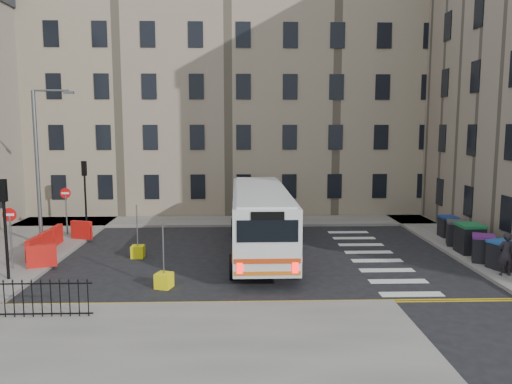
{
  "coord_description": "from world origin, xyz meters",
  "views": [
    {
      "loc": [
        -2.51,
        -24.09,
        6.35
      ],
      "look_at": [
        -1.69,
        1.24,
        3.0
      ],
      "focal_mm": 35.0,
      "sensor_mm": 36.0,
      "label": 1
    }
  ],
  "objects": [
    {
      "name": "traffic_light_sw",
      "position": [
        -12.0,
        -4.0,
        2.87
      ],
      "size": [
        0.28,
        0.22,
        4.1
      ],
      "color": "black",
      "rests_on": "pavement_west"
    },
    {
      "name": "pavement_north",
      "position": [
        -6.0,
        8.6,
        0.07
      ],
      "size": [
        36.0,
        3.2,
        0.15
      ],
      "primitive_type": "cube",
      "color": "slate",
      "rests_on": "ground"
    },
    {
      "name": "streetlamp",
      "position": [
        -13.0,
        2.0,
        4.34
      ],
      "size": [
        0.5,
        0.22,
        8.14
      ],
      "color": "#595B5E",
      "rests_on": "pavement_west"
    },
    {
      "name": "no_entry_south",
      "position": [
        -12.5,
        -2.5,
        2.08
      ],
      "size": [
        0.6,
        0.08,
        3.0
      ],
      "color": "#595B5E",
      "rests_on": "pavement_west"
    },
    {
      "name": "pavement_west",
      "position": [
        -14.0,
        1.0,
        0.07
      ],
      "size": [
        6.0,
        22.0,
        0.15
      ],
      "primitive_type": "cube",
      "color": "slate",
      "rests_on": "ground"
    },
    {
      "name": "traffic_light_nw",
      "position": [
        -12.0,
        6.5,
        2.87
      ],
      "size": [
        0.28,
        0.22,
        4.1
      ],
      "color": "black",
      "rests_on": "pavement_west"
    },
    {
      "name": "ground",
      "position": [
        0.0,
        0.0,
        0.0
      ],
      "size": [
        120.0,
        120.0,
        0.0
      ],
      "primitive_type": "plane",
      "color": "black",
      "rests_on": "ground"
    },
    {
      "name": "bollard_chevron",
      "position": [
        -5.53,
        -4.92,
        0.3
      ],
      "size": [
        0.75,
        0.75,
        0.6
      ],
      "primitive_type": "cube",
      "rotation": [
        0.0,
        0.0,
        -0.31
      ],
      "color": "yellow",
      "rests_on": "ground"
    },
    {
      "name": "wheelie_bin_d",
      "position": [
        8.85,
        1.18,
        0.8
      ],
      "size": [
        1.34,
        1.44,
        1.3
      ],
      "rotation": [
        0.0,
        0.0,
        -0.33
      ],
      "color": "black",
      "rests_on": "pavement_east"
    },
    {
      "name": "wheelie_bin_a",
      "position": [
        8.96,
        -3.29,
        0.78
      ],
      "size": [
        1.3,
        1.39,
        1.25
      ],
      "rotation": [
        0.0,
        0.0,
        0.34
      ],
      "color": "black",
      "rests_on": "pavement_east"
    },
    {
      "name": "wheelie_bin_c",
      "position": [
        8.78,
        -0.44,
        0.88
      ],
      "size": [
        1.15,
        1.31,
        1.44
      ],
      "rotation": [
        0.0,
        0.0,
        -0.01
      ],
      "color": "black",
      "rests_on": "pavement_east"
    },
    {
      "name": "pedestrian",
      "position": [
        8.56,
        -4.18,
        1.06
      ],
      "size": [
        0.68,
        0.46,
        1.83
      ],
      "primitive_type": "imported",
      "rotation": [
        0.0,
        0.0,
        3.17
      ],
      "color": "black",
      "rests_on": "pavement_east"
    },
    {
      "name": "bus",
      "position": [
        -1.5,
        0.32,
        1.85
      ],
      "size": [
        3.02,
        11.83,
        3.2
      ],
      "rotation": [
        0.0,
        0.0,
        0.01
      ],
      "color": "silver",
      "rests_on": "ground"
    },
    {
      "name": "bollard_yellow",
      "position": [
        -7.49,
        -0.28,
        0.3
      ],
      "size": [
        0.61,
        0.61,
        0.6
      ],
      "primitive_type": "cube",
      "rotation": [
        0.0,
        0.0,
        -0.02
      ],
      "color": "yellow",
      "rests_on": "ground"
    },
    {
      "name": "pavement_east",
      "position": [
        9.0,
        4.0,
        0.07
      ],
      "size": [
        2.4,
        26.0,
        0.15
      ],
      "primitive_type": "cube",
      "color": "slate",
      "rests_on": "ground"
    },
    {
      "name": "terrace_north",
      "position": [
        -7.0,
        15.5,
        8.62
      ],
      "size": [
        38.3,
        10.8,
        17.2
      ],
      "color": "gray",
      "rests_on": "ground"
    },
    {
      "name": "pavement_sw",
      "position": [
        -7.0,
        -10.0,
        0.07
      ],
      "size": [
        20.0,
        6.0,
        0.15
      ],
      "primitive_type": "cube",
      "color": "slate",
      "rests_on": "ground"
    },
    {
      "name": "no_entry_north",
      "position": [
        -12.5,
        4.5,
        2.08
      ],
      "size": [
        0.6,
        0.08,
        3.0
      ],
      "color": "#595B5E",
      "rests_on": "pavement_west"
    },
    {
      "name": "roadworks_barriers",
      "position": [
        -11.84,
        0.5,
        0.65
      ],
      "size": [
        1.66,
        6.26,
        1.0
      ],
      "color": "red",
      "rests_on": "pavement_west"
    },
    {
      "name": "wheelie_bin_e",
      "position": [
        9.24,
        3.22,
        0.74
      ],
      "size": [
        0.94,
        1.07,
        1.16
      ],
      "rotation": [
        0.0,
        0.0,
        -0.02
      ],
      "color": "black",
      "rests_on": "pavement_east"
    },
    {
      "name": "wheelie_bin_b",
      "position": [
        8.68,
        -2.03,
        0.77
      ],
      "size": [
        1.35,
        1.42,
        1.24
      ],
      "rotation": [
        0.0,
        0.0,
        -0.42
      ],
      "color": "black",
      "rests_on": "pavement_east"
    }
  ]
}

